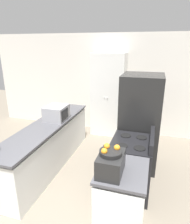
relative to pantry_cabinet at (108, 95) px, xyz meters
name	(u,v)px	position (x,y,z in m)	size (l,w,h in m)	color
wall_back	(113,84)	(0.05, 0.28, 0.24)	(7.00, 0.06, 2.60)	silver
counter_left	(48,146)	(-0.76, -1.84, -0.64)	(0.60, 2.74, 0.88)	silver
counter_right	(121,200)	(0.86, -2.85, -0.64)	(0.60, 0.71, 0.88)	silver
pantry_cabinet	(108,95)	(0.00, 0.00, 0.00)	(0.84, 0.49, 2.13)	white
stove	(131,166)	(0.88, -2.09, -0.61)	(0.66, 0.77, 1.04)	black
refrigerator	(140,122)	(0.93, -1.27, -0.16)	(0.76, 0.79, 1.81)	black
microwave	(56,113)	(-0.68, -1.56, -0.04)	(0.41, 0.45, 0.29)	#939399
toaster_oven	(111,164)	(0.73, -2.95, -0.06)	(0.29, 0.41, 0.24)	black
fruit_bowl	(110,151)	(0.72, -2.94, 0.09)	(0.26, 0.26, 0.10)	black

